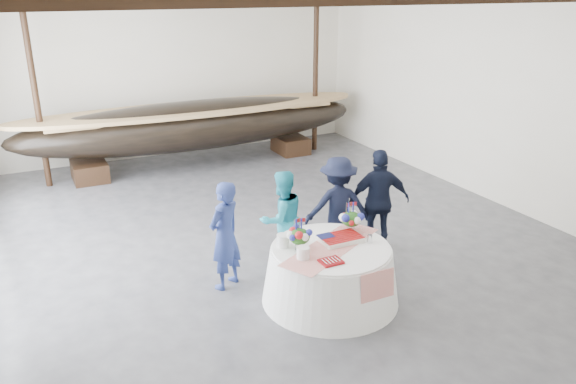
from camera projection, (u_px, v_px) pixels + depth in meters
name	position (u px, v px, depth m)	size (l,w,h in m)	color
floor	(269.00, 232.00, 10.57)	(10.00, 12.00, 0.01)	#3D3D42
wall_back	(175.00, 70.00, 14.84)	(10.00, 0.02, 4.50)	silver
wall_front	(559.00, 252.00, 4.74)	(10.00, 0.02, 4.50)	silver
wall_right	(483.00, 92.00, 11.86)	(0.02, 12.00, 4.50)	silver
pavilion_structure	(248.00, 7.00, 9.85)	(9.80, 11.76, 4.50)	black
longboat_display	(196.00, 125.00, 14.12)	(8.89, 1.78, 1.67)	black
banquet_table	(330.00, 273.00, 8.16)	(2.00, 2.00, 0.86)	white
tabletop_items	(326.00, 233.00, 8.10)	(1.89, 1.35, 0.40)	red
guest_woman_blue	(225.00, 235.00, 8.39)	(0.62, 0.41, 1.70)	navy
guest_woman_teal	(282.00, 219.00, 9.07)	(0.79, 0.62, 1.63)	teal
guest_man_left	(338.00, 206.00, 9.47)	(1.11, 0.64, 1.72)	black
guest_man_right	(379.00, 201.00, 9.56)	(1.06, 0.44, 1.82)	black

